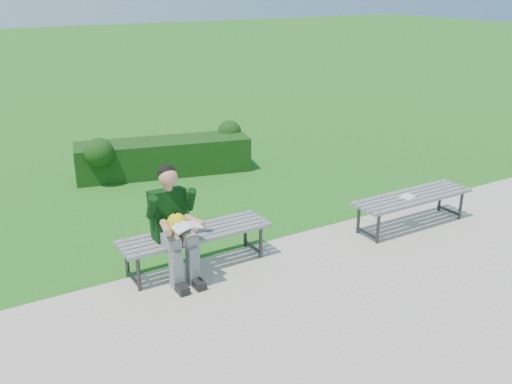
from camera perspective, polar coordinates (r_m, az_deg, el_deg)
ground at (r=7.42m, az=0.26°, el=-5.31°), size 80.00×80.00×0.00m
walkway at (r=6.17m, az=8.89°, el=-11.22°), size 30.00×3.50×0.02m
hedge at (r=10.18m, az=-9.28°, el=3.67°), size 3.14×1.45×0.82m
bench_left at (r=6.71m, az=-6.07°, el=-4.41°), size 1.80×0.50×0.46m
bench_right at (r=8.07m, az=15.37°, el=-0.69°), size 1.80×0.50×0.46m
seated_boy at (r=6.41m, az=-8.24°, el=-2.84°), size 0.56×0.76×1.31m
paper_sheet at (r=7.98m, az=14.91°, el=-0.44°), size 0.26×0.22×0.01m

